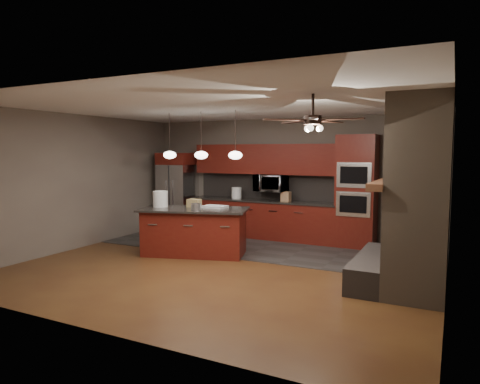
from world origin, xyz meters
The scene contains 22 objects.
ground centered at (0.00, 0.00, 0.00)m, with size 7.00×7.00×0.00m, color brown.
ceiling centered at (0.00, 0.00, 2.80)m, with size 7.00×6.00×0.02m, color white.
back_wall centered at (0.00, 3.00, 1.40)m, with size 7.00×0.02×2.80m, color #6B6156.
right_wall centered at (3.50, 0.00, 1.40)m, with size 0.02×6.00×2.80m, color #6B6156.
left_wall centered at (-3.50, 0.00, 1.40)m, with size 0.02×6.00×2.80m, color #6B6156.
slate_tile_patch centered at (0.00, 1.80, 0.01)m, with size 7.00×2.40×0.01m, color #312F2C.
fireplace_column centered at (3.04, 0.40, 1.30)m, with size 1.30×2.10×2.80m.
back_cabinetry centered at (-0.48, 2.74, 0.89)m, with size 3.59×0.64×2.20m.
oven_tower centered at (1.70, 2.69, 1.19)m, with size 0.80×0.63×2.38m.
microwave centered at (-0.27, 2.75, 1.30)m, with size 0.73×0.41×0.50m, color silver.
refrigerator centered at (-2.83, 2.62, 1.00)m, with size 0.85×0.75×2.00m.
kitchen_island centered at (-0.99, 0.57, 0.47)m, with size 2.28×1.53×0.92m.
white_bucket centered at (-1.73, 0.46, 1.08)m, with size 0.30×0.30×0.32m, color white.
paint_can centered at (-0.82, 0.38, 0.98)m, with size 0.19×0.19×0.13m, color silver.
paint_tray centered at (-0.67, 0.83, 0.94)m, with size 0.45×0.31×0.04m, color silver.
cardboard_box centered at (-1.10, 0.74, 1.00)m, with size 0.25×0.18×0.16m, color olive.
counter_bucket centered at (-1.15, 2.70, 1.03)m, with size 0.24×0.24×0.27m, color white.
counter_box centered at (0.14, 2.65, 1.01)m, with size 0.20×0.16×0.22m, color tan.
pendant_left centered at (-1.65, 0.70, 1.96)m, with size 0.26×0.26×0.92m.
pendant_center centered at (-0.90, 0.70, 1.96)m, with size 0.26×0.26×0.92m.
pendant_right centered at (-0.15, 0.70, 1.96)m, with size 0.26×0.26×0.92m.
ceiling_fan centered at (1.80, -0.80, 2.46)m, with size 1.27×1.33×0.41m.
Camera 1 is at (3.54, -6.44, 2.03)m, focal length 32.00 mm.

